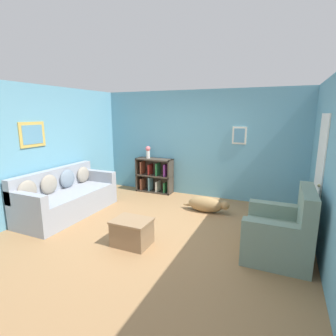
% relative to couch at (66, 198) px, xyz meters
% --- Properties ---
extents(ground_plane, '(14.00, 14.00, 0.00)m').
position_rel_couch_xyz_m(ground_plane, '(2.07, 0.09, -0.35)').
color(ground_plane, '#997047').
extents(wall_back, '(5.60, 0.13, 2.60)m').
position_rel_couch_xyz_m(wall_back, '(2.07, 2.34, 0.95)').
color(wall_back, '#609EB7').
rests_on(wall_back, ground_plane).
extents(wall_left, '(0.13, 5.00, 2.60)m').
position_rel_couch_xyz_m(wall_left, '(-0.48, 0.09, 0.95)').
color(wall_left, '#609EB7').
rests_on(wall_left, ground_plane).
extents(wall_right, '(0.16, 5.00, 2.60)m').
position_rel_couch_xyz_m(wall_right, '(4.62, 0.11, 0.94)').
color(wall_right, '#609EB7').
rests_on(wall_right, ground_plane).
extents(couch, '(0.89, 2.09, 0.92)m').
position_rel_couch_xyz_m(couch, '(0.00, 0.00, 0.00)').
color(couch, '#9399A3').
rests_on(couch, ground_plane).
extents(bookshelf, '(0.97, 0.32, 0.89)m').
position_rel_couch_xyz_m(bookshelf, '(0.96, 2.13, 0.08)').
color(bookshelf, '#42382D').
rests_on(bookshelf, ground_plane).
extents(recliner_chair, '(0.89, 1.00, 1.04)m').
position_rel_couch_xyz_m(recliner_chair, '(4.08, -0.02, 0.01)').
color(recliner_chair, gray).
rests_on(recliner_chair, ground_plane).
extents(coffee_table, '(0.59, 0.47, 0.42)m').
position_rel_couch_xyz_m(coffee_table, '(1.92, -0.59, -0.13)').
color(coffee_table, '#846647').
rests_on(coffee_table, ground_plane).
extents(dog, '(1.03, 0.30, 0.33)m').
position_rel_couch_xyz_m(dog, '(2.63, 1.26, -0.18)').
color(dog, '#9E7A4C').
rests_on(dog, ground_plane).
extents(vase, '(0.13, 0.13, 0.32)m').
position_rel_couch_xyz_m(vase, '(0.79, 2.11, 0.72)').
color(vase, silver).
rests_on(vase, bookshelf).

